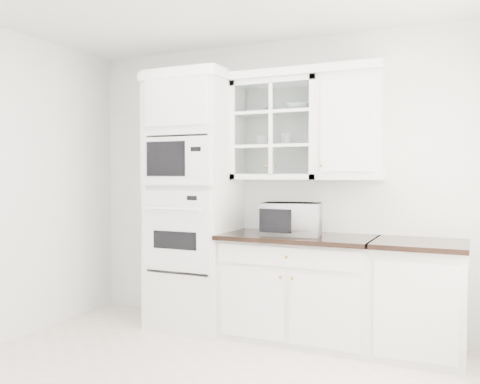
% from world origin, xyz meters
% --- Properties ---
extents(room_shell, '(4.00, 3.50, 2.70)m').
position_xyz_m(room_shell, '(0.00, 0.43, 1.78)').
color(room_shell, white).
rests_on(room_shell, ground).
extents(oven_column, '(0.76, 0.68, 2.40)m').
position_xyz_m(oven_column, '(-0.75, 1.42, 1.20)').
color(oven_column, white).
rests_on(oven_column, ground).
extents(base_cabinet_run, '(1.32, 0.67, 0.92)m').
position_xyz_m(base_cabinet_run, '(0.28, 1.45, 0.46)').
color(base_cabinet_run, white).
rests_on(base_cabinet_run, ground).
extents(extra_base_cabinet, '(0.72, 0.67, 0.92)m').
position_xyz_m(extra_base_cabinet, '(1.28, 1.45, 0.46)').
color(extra_base_cabinet, white).
rests_on(extra_base_cabinet, ground).
extents(upper_cabinet_glass, '(0.80, 0.33, 0.90)m').
position_xyz_m(upper_cabinet_glass, '(0.03, 1.58, 1.85)').
color(upper_cabinet_glass, white).
rests_on(upper_cabinet_glass, room_shell).
extents(upper_cabinet_solid, '(0.55, 0.33, 0.90)m').
position_xyz_m(upper_cabinet_solid, '(0.71, 1.58, 1.85)').
color(upper_cabinet_solid, white).
rests_on(upper_cabinet_solid, room_shell).
extents(crown_molding, '(2.14, 0.38, 0.07)m').
position_xyz_m(crown_molding, '(-0.07, 1.56, 2.33)').
color(crown_molding, white).
rests_on(crown_molding, room_shell).
extents(countertop_microwave, '(0.54, 0.47, 0.28)m').
position_xyz_m(countertop_microwave, '(0.23, 1.39, 1.06)').
color(countertop_microwave, white).
rests_on(countertop_microwave, base_cabinet_run).
extents(bowl_a, '(0.23, 0.23, 0.05)m').
position_xyz_m(bowl_a, '(-0.15, 1.60, 2.03)').
color(bowl_a, white).
rests_on(bowl_a, upper_cabinet_glass).
extents(bowl_b, '(0.27, 0.27, 0.07)m').
position_xyz_m(bowl_b, '(0.23, 1.58, 2.04)').
color(bowl_b, white).
rests_on(bowl_b, upper_cabinet_glass).
extents(cup_a, '(0.13, 0.13, 0.09)m').
position_xyz_m(cup_a, '(-0.12, 1.59, 1.75)').
color(cup_a, white).
rests_on(cup_a, upper_cabinet_glass).
extents(cup_b, '(0.11, 0.11, 0.10)m').
position_xyz_m(cup_b, '(0.12, 1.57, 1.76)').
color(cup_b, white).
rests_on(cup_b, upper_cabinet_glass).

